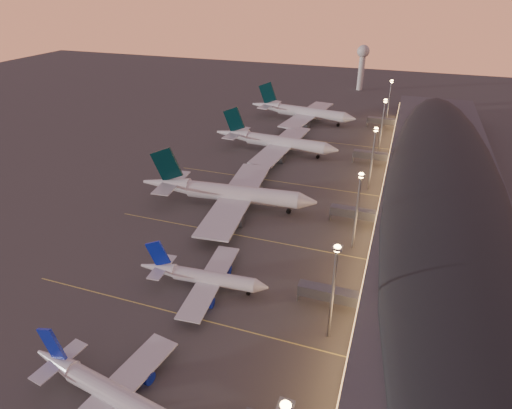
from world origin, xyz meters
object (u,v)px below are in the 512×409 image
object	(u,v)px
airliner_wide_far	(302,112)
radar_tower	(362,60)
airliner_narrow_north	(203,277)
airliner_wide_near	(227,193)
airliner_narrow_south	(104,388)
airliner_wide_mid	(275,142)

from	to	relation	value
airliner_wide_far	radar_tower	xyz separation A→B (m)	(22.03, 92.87, 16.49)
airliner_narrow_north	airliner_wide_near	distance (m)	47.62
airliner_wide_far	radar_tower	distance (m)	96.86
airliner_narrow_south	airliner_wide_far	xyz separation A→B (m)	(-9.10, 199.39, 1.89)
airliner_narrow_south	airliner_wide_mid	bearing A→B (deg)	102.35
airliner_narrow_north	radar_tower	distance (m)	254.09
airliner_wide_mid	airliner_wide_far	bearing A→B (deg)	94.14
airliner_wide_mid	airliner_wide_near	bearing A→B (deg)	-85.88
airliner_wide_near	airliner_wide_mid	size ratio (longest dim) A/B	1.06
airliner_wide_near	airliner_wide_mid	distance (m)	59.97
airliner_narrow_south	airliner_narrow_north	bearing A→B (deg)	94.29
airliner_wide_mid	airliner_wide_far	distance (m)	54.38
airliner_narrow_south	airliner_narrow_north	world-z (taller)	airliner_narrow_south
airliner_wide_near	radar_tower	distance (m)	209.02
airliner_narrow_south	airliner_wide_mid	xyz separation A→B (m)	(-9.05, 145.00, 1.70)
airliner_wide_far	airliner_narrow_south	bearing A→B (deg)	-79.14
radar_tower	airliner_wide_mid	bearing A→B (deg)	-98.49
radar_tower	airliner_wide_near	bearing A→B (deg)	-96.05
airliner_wide_near	radar_tower	world-z (taller)	radar_tower
airliner_wide_near	airliner_wide_mid	bearing A→B (deg)	84.69
airliner_narrow_north	airliner_wide_mid	bearing A→B (deg)	92.03
airliner_wide_near	airliner_narrow_north	bearing A→B (deg)	-80.62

